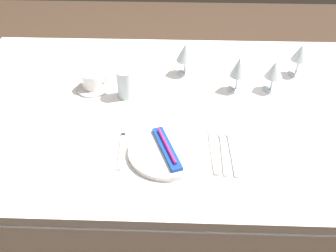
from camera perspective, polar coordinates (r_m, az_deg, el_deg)
ground_plane at (r=1.97m, az=1.21°, el=-14.40°), size 6.00×6.00×0.00m
dining_table at (r=1.50m, az=1.54°, el=0.75°), size 1.80×1.11×0.74m
dinner_plate at (r=1.23m, az=-0.19°, el=-3.93°), size 0.25×0.25×0.02m
toothbrush_package at (r=1.22m, az=-0.20°, el=-3.35°), size 0.11×0.21×0.02m
fork_outer at (r=1.27m, az=-7.04°, el=-2.97°), size 0.03×0.21×0.00m
dinner_knife at (r=1.24m, az=6.89°, el=-4.02°), size 0.03×0.21×0.00m
spoon_soup at (r=1.27m, az=8.29°, el=-3.11°), size 0.03×0.22×0.01m
spoon_dessert at (r=1.27m, az=9.56°, el=-3.11°), size 0.03×0.23×0.01m
saucer_left at (r=1.56m, az=-11.26°, el=5.71°), size 0.14×0.14×0.01m
coffee_cup_left at (r=1.54m, az=-11.36°, el=6.84°), size 0.10×0.08×0.06m
wine_glass_centre at (r=1.54m, az=15.82°, el=8.00°), size 0.07×0.07×0.13m
wine_glass_left at (r=1.51m, az=10.67°, el=8.56°), size 0.07×0.07×0.15m
wine_glass_right at (r=1.59m, az=2.65°, el=10.96°), size 0.08×0.08×0.14m
wine_glass_far at (r=1.68m, az=19.44°, el=10.23°), size 0.07×0.07×0.14m
drink_tumbler at (r=1.48m, az=-6.49°, el=6.14°), size 0.07×0.07×0.11m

